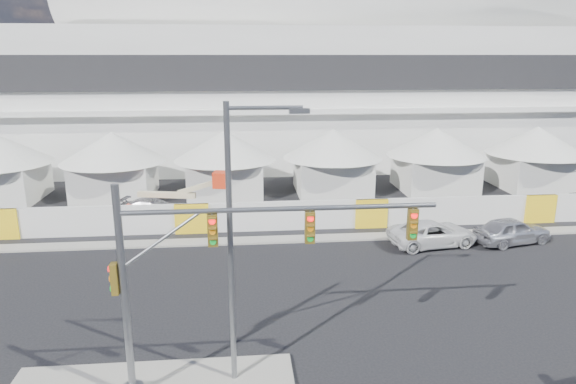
{
  "coord_description": "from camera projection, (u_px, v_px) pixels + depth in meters",
  "views": [
    {
      "loc": [
        -2.7,
        -18.04,
        11.37
      ],
      "look_at": [
        -0.08,
        10.0,
        3.84
      ],
      "focal_mm": 32.0,
      "sensor_mm": 36.0,
      "label": 1
    }
  ],
  "objects": [
    {
      "name": "ground",
      "position": [
        313.0,
        349.0,
        20.53
      ],
      "size": [
        160.0,
        160.0,
        0.0
      ],
      "primitive_type": "plane",
      "color": "black",
      "rests_on": "ground"
    },
    {
      "name": "stadium",
      "position": [
        339.0,
        72.0,
        58.8
      ],
      "size": [
        80.0,
        24.8,
        21.98
      ],
      "color": "silver",
      "rests_on": "ground"
    },
    {
      "name": "tent_row",
      "position": [
        279.0,
        157.0,
        42.85
      ],
      "size": [
        53.4,
        8.4,
        5.4
      ],
      "color": "silver",
      "rests_on": "ground"
    },
    {
      "name": "hoarding_fence",
      "position": [
        371.0,
        213.0,
        34.76
      ],
      "size": [
        70.0,
        0.25,
        2.0
      ],
      "primitive_type": "cube",
      "color": "silver",
      "rests_on": "ground"
    },
    {
      "name": "sedan_silver",
      "position": [
        512.0,
        231.0,
        31.82
      ],
      "size": [
        3.0,
        5.21,
        1.67
      ],
      "primitive_type": "imported",
      "rotation": [
        0.0,
        0.0,
        1.79
      ],
      "color": "#BBBBC0",
      "rests_on": "ground"
    },
    {
      "name": "pickup_curb",
      "position": [
        433.0,
        233.0,
        31.54
      ],
      "size": [
        3.33,
        5.8,
        1.52
      ],
      "primitive_type": "imported",
      "rotation": [
        0.0,
        0.0,
        1.72
      ],
      "color": "silver",
      "rests_on": "ground"
    },
    {
      "name": "lot_car_c",
      "position": [
        153.0,
        209.0,
        36.73
      ],
      "size": [
        3.26,
        5.24,
        1.42
      ],
      "primitive_type": "imported",
      "rotation": [
        0.0,
        0.0,
        1.29
      ],
      "color": "#B5B5BA",
      "rests_on": "ground"
    },
    {
      "name": "traffic_mast",
      "position": [
        193.0,
        281.0,
        16.57
      ],
      "size": [
        10.47,
        0.72,
        7.44
      ],
      "color": "gray",
      "rests_on": "median_island"
    },
    {
      "name": "streetlight_median",
      "position": [
        238.0,
        228.0,
        17.03
      ],
      "size": [
        2.72,
        0.27,
        9.84
      ],
      "color": "slate",
      "rests_on": "median_island"
    },
    {
      "name": "boom_lift",
      "position": [
        160.0,
        209.0,
        35.56
      ],
      "size": [
        7.75,
        2.47,
        3.84
      ],
      "rotation": [
        0.0,
        0.0,
        -0.21
      ],
      "color": "red",
      "rests_on": "ground"
    }
  ]
}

